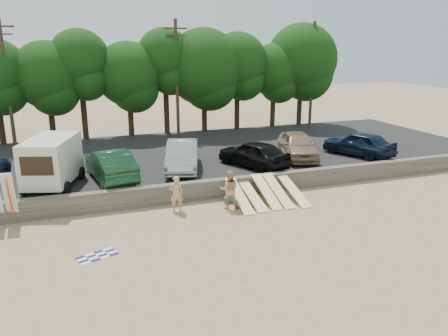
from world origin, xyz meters
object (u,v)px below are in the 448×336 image
(box_trailer, at_px, (52,160))
(car_3, at_px, (253,153))
(car_2, at_px, (182,156))
(beachgoer_b, at_px, (229,190))
(car_4, at_px, (298,145))
(cooler, at_px, (228,200))
(car_1, at_px, (110,165))
(beachgoer_a, at_px, (176,194))
(car_5, at_px, (359,143))

(box_trailer, relative_size, car_3, 0.94)
(car_2, distance_m, beachgoer_b, 5.33)
(car_4, bearing_deg, box_trailer, -159.47)
(beachgoer_b, bearing_deg, cooler, -84.37)
(car_1, relative_size, cooler, 13.45)
(cooler, bearing_deg, car_3, 59.56)
(box_trailer, distance_m, beachgoer_b, 9.26)
(box_trailer, relative_size, car_4, 0.90)
(car_3, bearing_deg, car_1, -24.90)
(cooler, bearing_deg, beachgoer_a, -166.08)
(car_5, relative_size, beachgoer_b, 2.45)
(box_trailer, xyz_separation_m, cooler, (8.32, -3.57, -1.98))
(car_2, bearing_deg, car_5, 13.43)
(car_3, xyz_separation_m, beachgoer_b, (-3.16, -4.39, -0.53))
(car_3, height_order, car_5, car_5)
(car_3, height_order, beachgoer_a, car_3)
(box_trailer, xyz_separation_m, car_1, (2.90, 0.27, -0.60))
(car_5, bearing_deg, car_1, -24.18)
(car_1, height_order, car_3, car_1)
(car_5, relative_size, beachgoer_a, 2.67)
(car_1, bearing_deg, beachgoer_b, 129.67)
(beachgoer_b, bearing_deg, car_2, -58.34)
(box_trailer, height_order, car_1, box_trailer)
(car_1, relative_size, car_2, 1.00)
(box_trailer, relative_size, beachgoer_a, 2.48)
(car_1, height_order, beachgoer_b, car_1)
(beachgoer_a, relative_size, cooler, 4.72)
(box_trailer, distance_m, beachgoer_a, 6.87)
(car_1, distance_m, car_3, 8.39)
(car_2, relative_size, car_4, 1.03)
(car_4, bearing_deg, car_3, -148.51)
(car_1, xyz_separation_m, beachgoer_b, (5.22, -4.57, -0.56))
(car_3, bearing_deg, box_trailer, -23.23)
(box_trailer, distance_m, car_2, 7.17)
(car_3, relative_size, beachgoer_b, 2.43)
(beachgoer_a, bearing_deg, car_3, -140.73)
(box_trailer, height_order, cooler, box_trailer)
(car_1, height_order, car_2, car_1)
(car_1, distance_m, cooler, 6.78)
(car_2, xyz_separation_m, beachgoer_a, (-1.52, -4.72, -0.64))
(car_3, bearing_deg, beachgoer_b, 30.53)
(car_4, bearing_deg, car_2, -162.48)
(car_1, height_order, beachgoer_a, car_1)
(beachgoer_a, bearing_deg, car_2, -102.93)
(car_2, relative_size, cooler, 13.42)
(beachgoer_b, bearing_deg, car_5, -136.71)
(box_trailer, distance_m, cooler, 9.26)
(car_1, relative_size, car_4, 1.03)
(car_3, height_order, cooler, car_3)
(car_3, xyz_separation_m, car_5, (7.67, 0.18, 0.01))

